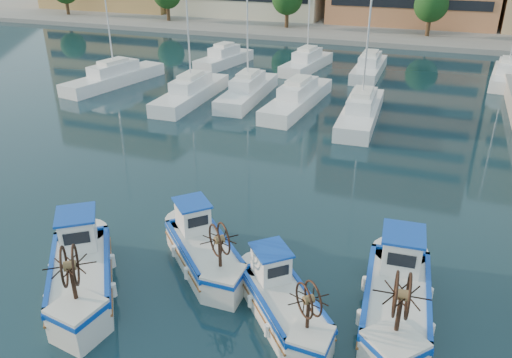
% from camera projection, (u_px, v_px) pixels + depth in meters
% --- Properties ---
extents(ground, '(300.00, 300.00, 0.00)m').
position_uv_depth(ground, '(197.00, 294.00, 17.43)').
color(ground, '#18333F').
rests_on(ground, ground).
extents(yacht_marina, '(40.01, 24.31, 11.50)m').
position_uv_depth(yacht_marina, '(316.00, 82.00, 41.30)').
color(yacht_marina, white).
rests_on(yacht_marina, ground).
extents(fishing_boat_a, '(4.44, 4.99, 3.09)m').
position_uv_depth(fishing_boat_a, '(81.00, 269.00, 17.31)').
color(fishing_boat_a, silver).
rests_on(fishing_boat_a, ground).
extents(fishing_boat_b, '(4.28, 4.24, 2.76)m').
position_uv_depth(fishing_boat_b, '(203.00, 247.00, 18.73)').
color(fishing_boat_b, silver).
rests_on(fishing_boat_b, ground).
extents(fishing_boat_c, '(3.90, 4.06, 2.59)m').
position_uv_depth(fishing_boat_c, '(282.00, 299.00, 16.08)').
color(fishing_boat_c, silver).
rests_on(fishing_boat_c, ground).
extents(fishing_boat_d, '(2.45, 5.13, 3.15)m').
position_uv_depth(fishing_boat_d, '(397.00, 294.00, 16.07)').
color(fishing_boat_d, silver).
rests_on(fishing_boat_d, ground).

